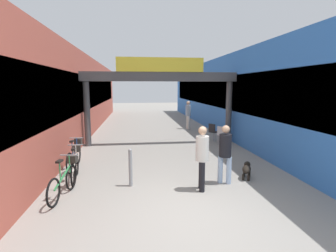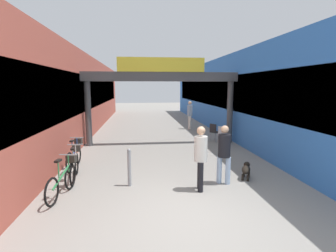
% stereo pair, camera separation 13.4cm
% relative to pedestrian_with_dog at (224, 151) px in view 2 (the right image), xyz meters
% --- Properties ---
extents(ground_plane, '(80.00, 80.00, 0.00)m').
position_rel_pedestrian_with_dog_xyz_m(ground_plane, '(-1.30, -1.59, -0.95)').
color(ground_plane, gray).
extents(storefront_left, '(3.00, 26.00, 4.37)m').
position_rel_pedestrian_with_dog_xyz_m(storefront_left, '(-6.39, 9.41, 1.24)').
color(storefront_left, '#B25142').
rests_on(storefront_left, ground_plane).
extents(storefront_right, '(3.00, 26.00, 4.37)m').
position_rel_pedestrian_with_dog_xyz_m(storefront_right, '(3.79, 9.41, 1.24)').
color(storefront_right, blue).
rests_on(storefront_right, ground_plane).
extents(arcade_sign_gateway, '(7.40, 0.47, 4.02)m').
position_rel_pedestrian_with_dog_xyz_m(arcade_sign_gateway, '(-1.30, 5.35, 1.91)').
color(arcade_sign_gateway, '#4C4C4F').
rests_on(arcade_sign_gateway, ground_plane).
extents(pedestrian_with_dog, '(0.46, 0.46, 1.66)m').
position_rel_pedestrian_with_dog_xyz_m(pedestrian_with_dog, '(0.00, 0.00, 0.00)').
color(pedestrian_with_dog, '#A5BFE0').
rests_on(pedestrian_with_dog, ground_plane).
extents(pedestrian_companion, '(0.39, 0.40, 1.70)m').
position_rel_pedestrian_with_dog_xyz_m(pedestrian_companion, '(-0.76, -0.40, 0.03)').
color(pedestrian_companion, black).
rests_on(pedestrian_companion, ground_plane).
extents(pedestrian_carrying_crate, '(0.38, 0.40, 1.80)m').
position_rel_pedestrian_with_dog_xyz_m(pedestrian_carrying_crate, '(0.93, 9.70, 0.09)').
color(pedestrian_carrying_crate, silver).
rests_on(pedestrian_carrying_crate, ground_plane).
extents(dog_on_leash, '(0.48, 0.65, 0.46)m').
position_rel_pedestrian_with_dog_xyz_m(dog_on_leash, '(0.80, 0.31, -0.66)').
color(dog_on_leash, black).
rests_on(dog_on_leash, ground_plane).
extents(bicycle_green_nearest, '(0.46, 1.68, 0.98)m').
position_rel_pedestrian_with_dog_xyz_m(bicycle_green_nearest, '(-4.24, -0.33, -0.51)').
color(bicycle_green_nearest, black).
rests_on(bicycle_green_nearest, ground_plane).
extents(bicycle_silver_second, '(0.46, 1.69, 0.98)m').
position_rel_pedestrian_with_dog_xyz_m(bicycle_silver_second, '(-4.26, 0.90, -0.51)').
color(bicycle_silver_second, black).
rests_on(bicycle_silver_second, ground_plane).
extents(bicycle_blue_third, '(0.46, 1.69, 0.98)m').
position_rel_pedestrian_with_dog_xyz_m(bicycle_blue_third, '(-4.52, 2.03, -0.51)').
color(bicycle_blue_third, black).
rests_on(bicycle_blue_third, ground_plane).
extents(bollard_post_metal, '(0.10, 0.10, 1.05)m').
position_rel_pedestrian_with_dog_xyz_m(bollard_post_metal, '(-2.62, 0.11, -0.41)').
color(bollard_post_metal, gray).
rests_on(bollard_post_metal, ground_plane).
extents(cafe_chair_aluminium_nearer, '(0.54, 0.54, 0.89)m').
position_rel_pedestrian_with_dog_xyz_m(cafe_chair_aluminium_nearer, '(1.53, 4.76, -0.41)').
color(cafe_chair_aluminium_nearer, gray).
rests_on(cafe_chair_aluminium_nearer, ground_plane).
extents(cafe_chair_black_farther, '(0.55, 0.55, 0.89)m').
position_rel_pedestrian_with_dog_xyz_m(cafe_chair_black_farther, '(1.37, 5.63, -0.41)').
color(cafe_chair_black_farther, gray).
rests_on(cafe_chair_black_farther, ground_plane).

